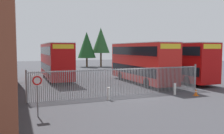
# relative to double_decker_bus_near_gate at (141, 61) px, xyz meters

# --- Properties ---
(ground_plane) EXTENTS (100.00, 100.00, 0.00)m
(ground_plane) POSITION_rel_double_decker_bus_near_gate_xyz_m (-4.02, 2.50, -2.42)
(ground_plane) COLOR #3D3D42
(palisade_fence) EXTENTS (14.86, 0.14, 2.35)m
(palisade_fence) POSITION_rel_double_decker_bus_near_gate_xyz_m (-4.68, -5.50, -1.24)
(palisade_fence) COLOR gray
(palisade_fence) RESTS_ON ground
(double_decker_bus_near_gate) EXTENTS (2.54, 10.81, 4.42)m
(double_decker_bus_near_gate) POSITION_rel_double_decker_bus_near_gate_xyz_m (0.00, 0.00, 0.00)
(double_decker_bus_near_gate) COLOR red
(double_decker_bus_near_gate) RESTS_ON ground
(double_decker_bus_behind_fence_left) EXTENTS (2.54, 10.81, 4.42)m
(double_decker_bus_behind_fence_left) POSITION_rel_double_decker_bus_near_gate_xyz_m (4.51, -0.24, 0.00)
(double_decker_bus_behind_fence_left) COLOR #B70C0C
(double_decker_bus_behind_fence_left) RESTS_ON ground
(double_decker_bus_behind_fence_right) EXTENTS (2.54, 10.81, 4.42)m
(double_decker_bus_behind_fence_right) POSITION_rel_double_decker_bus_near_gate_xyz_m (-8.25, 6.44, 0.00)
(double_decker_bus_behind_fence_right) COLOR #B70C0C
(double_decker_bus_behind_fence_right) RESTS_ON ground
(bollard_near_left) EXTENTS (0.20, 0.20, 0.95)m
(bollard_near_left) POSITION_rel_double_decker_bus_near_gate_xyz_m (-6.39, -6.77, -1.95)
(bollard_near_left) COLOR silver
(bollard_near_left) RESTS_ON ground
(bollard_center_front) EXTENTS (0.20, 0.20, 0.95)m
(bollard_center_front) POSITION_rel_double_decker_bus_near_gate_xyz_m (-0.59, -6.91, -1.95)
(bollard_center_front) COLOR silver
(bollard_center_front) RESTS_ON ground
(traffic_cone_by_gate) EXTENTS (0.34, 0.34, 0.59)m
(traffic_cone_by_gate) POSITION_rel_double_decker_bus_near_gate_xyz_m (0.73, -7.89, -2.13)
(traffic_cone_by_gate) COLOR orange
(traffic_cone_by_gate) RESTS_ON ground
(speed_limit_sign_post) EXTENTS (0.60, 0.14, 2.40)m
(speed_limit_sign_post) POSITION_rel_double_decker_bus_near_gate_xyz_m (-11.60, -9.42, -0.65)
(speed_limit_sign_post) COLOR slate
(speed_limit_sign_post) RESTS_ON ground
(tree_tall_back) EXTENTS (3.66, 3.66, 8.10)m
(tree_tall_back) POSITION_rel_double_decker_bus_near_gate_xyz_m (3.73, 24.26, 3.04)
(tree_tall_back) COLOR #4C3823
(tree_tall_back) RESTS_ON ground
(tree_short_side) EXTENTS (3.71, 3.71, 7.17)m
(tree_short_side) POSITION_rel_double_decker_bus_near_gate_xyz_m (0.73, 24.45, 2.09)
(tree_short_side) COLOR #4C3823
(tree_short_side) RESTS_ON ground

